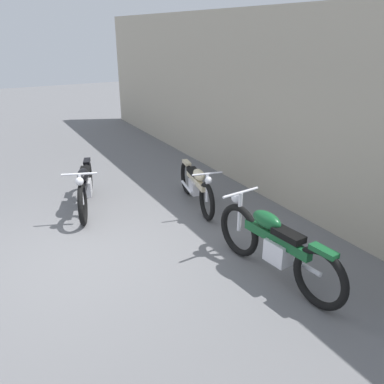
# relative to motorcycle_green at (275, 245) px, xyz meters

# --- Properties ---
(ground_plane) EXTENTS (40.00, 40.00, 0.00)m
(ground_plane) POSITION_rel_motorcycle_green_xyz_m (-1.67, -1.96, -0.48)
(ground_plane) COLOR slate
(building_wall) EXTENTS (18.00, 0.30, 3.49)m
(building_wall) POSITION_rel_motorcycle_green_xyz_m (-1.67, 1.81, 1.26)
(building_wall) COLOR #B2A893
(building_wall) RESTS_ON ground_plane
(motorcycle_green) EXTENTS (2.24, 0.63, 1.01)m
(motorcycle_green) POSITION_rel_motorcycle_green_xyz_m (0.00, 0.00, 0.00)
(motorcycle_green) COLOR black
(motorcycle_green) RESTS_ON ground_plane
(motorcycle_black) EXTENTS (1.97, 0.89, 0.92)m
(motorcycle_black) POSITION_rel_motorcycle_green_xyz_m (-3.41, -1.59, -0.04)
(motorcycle_black) COLOR black
(motorcycle_black) RESTS_ON ground_plane
(motorcycle_cream) EXTENTS (1.90, 0.64, 0.86)m
(motorcycle_cream) POSITION_rel_motorcycle_green_xyz_m (-2.53, 0.25, -0.07)
(motorcycle_cream) COLOR black
(motorcycle_cream) RESTS_ON ground_plane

